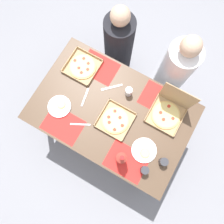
% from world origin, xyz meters
% --- Properties ---
extents(ground_plane, '(6.00, 6.00, 0.00)m').
position_xyz_m(ground_plane, '(0.00, 0.00, 0.00)').
color(ground_plane, gray).
extents(dining_table, '(1.49, 0.96, 0.77)m').
position_xyz_m(dining_table, '(0.00, 0.00, 0.66)').
color(dining_table, '#3F3328').
rests_on(dining_table, ground_plane).
extents(placemat_near_left, '(0.36, 0.26, 0.00)m').
position_xyz_m(placemat_near_left, '(-0.33, -0.33, 0.77)').
color(placemat_near_left, red).
rests_on(placemat_near_left, dining_table).
extents(placemat_near_right, '(0.36, 0.26, 0.00)m').
position_xyz_m(placemat_near_right, '(0.33, -0.33, 0.77)').
color(placemat_near_right, red).
rests_on(placemat_near_right, dining_table).
extents(placemat_far_left, '(0.36, 0.26, 0.00)m').
position_xyz_m(placemat_far_left, '(-0.33, 0.33, 0.77)').
color(placemat_far_left, red).
rests_on(placemat_far_left, dining_table).
extents(placemat_far_right, '(0.36, 0.26, 0.00)m').
position_xyz_m(placemat_far_right, '(0.33, 0.33, 0.77)').
color(placemat_far_right, red).
rests_on(placemat_far_right, dining_table).
extents(pizza_box_corner_right, '(0.30, 0.30, 0.04)m').
position_xyz_m(pizza_box_corner_right, '(0.07, -0.05, 0.78)').
color(pizza_box_corner_right, tan).
rests_on(pizza_box_corner_right, dining_table).
extents(pizza_box_corner_left, '(0.31, 0.31, 0.34)m').
position_xyz_m(pizza_box_corner_left, '(0.45, 0.25, 0.82)').
color(pizza_box_corner_left, tan).
rests_on(pizza_box_corner_left, dining_table).
extents(pizza_box_center, '(0.31, 0.31, 0.04)m').
position_xyz_m(pizza_box_center, '(-0.48, 0.25, 0.78)').
color(pizza_box_center, tan).
rests_on(pizza_box_center, dining_table).
extents(plate_near_left, '(0.23, 0.23, 0.03)m').
position_xyz_m(plate_near_left, '(0.43, -0.17, 0.78)').
color(plate_near_left, white).
rests_on(plate_near_left, dining_table).
extents(plate_far_right, '(0.22, 0.22, 0.03)m').
position_xyz_m(plate_far_right, '(-0.45, -0.20, 0.78)').
color(plate_far_right, white).
rests_on(plate_far_right, dining_table).
extents(soda_bottle, '(0.09, 0.09, 0.32)m').
position_xyz_m(soda_bottle, '(0.28, -0.33, 0.90)').
color(soda_bottle, '#B2382D').
rests_on(soda_bottle, dining_table).
extents(cup_dark, '(0.07, 0.07, 0.10)m').
position_xyz_m(cup_dark, '(0.50, -0.32, 0.82)').
color(cup_dark, '#333338').
rests_on(cup_dark, dining_table).
extents(cup_spare, '(0.07, 0.07, 0.10)m').
position_xyz_m(cup_spare, '(0.04, 0.24, 0.82)').
color(cup_spare, silver).
rests_on(cup_spare, dining_table).
extents(cup_clear_left, '(0.07, 0.07, 0.09)m').
position_xyz_m(cup_clear_left, '(0.61, -0.18, 0.81)').
color(cup_clear_left, '#333338').
rests_on(cup_clear_left, dining_table).
extents(fork_by_near_left, '(0.18, 0.10, 0.00)m').
position_xyz_m(fork_by_near_left, '(-0.20, -0.25, 0.77)').
color(fork_by_near_left, '#B7B7BC').
rests_on(fork_by_near_left, dining_table).
extents(fork_by_near_right, '(0.05, 0.19, 0.00)m').
position_xyz_m(fork_by_near_right, '(-0.29, 0.00, 0.77)').
color(fork_by_near_right, '#B7B7BC').
rests_on(fork_by_near_right, dining_table).
extents(knife_by_far_left, '(0.16, 0.16, 0.00)m').
position_xyz_m(knife_by_far_left, '(-0.12, 0.21, 0.77)').
color(knife_by_far_left, '#B7B7BC').
rests_on(knife_by_far_left, dining_table).
extents(diner_left_seat, '(0.32, 0.32, 1.16)m').
position_xyz_m(diner_left_seat, '(-0.33, 0.74, 0.52)').
color(diner_left_seat, black).
rests_on(diner_left_seat, ground_plane).
extents(diner_right_seat, '(0.32, 0.32, 1.22)m').
position_xyz_m(diner_right_seat, '(0.33, 0.74, 0.55)').
color(diner_right_seat, white).
rests_on(diner_right_seat, ground_plane).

